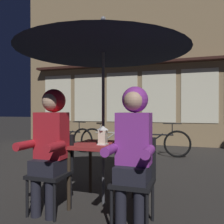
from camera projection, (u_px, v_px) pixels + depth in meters
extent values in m
plane|color=#2D2B28|center=(103.00, 203.00, 2.92)|extent=(60.00, 60.00, 0.00)
cube|color=maroon|center=(103.00, 145.00, 2.91)|extent=(0.72, 0.72, 0.04)
cylinder|color=#2D2319|center=(69.00, 180.00, 2.72)|extent=(0.04, 0.04, 0.70)
cylinder|color=#2D2319|center=(120.00, 185.00, 2.52)|extent=(0.04, 0.04, 0.70)
cylinder|color=#2D2319|center=(90.00, 167.00, 3.31)|extent=(0.04, 0.04, 0.70)
cylinder|color=#2D2319|center=(133.00, 171.00, 3.11)|extent=(0.04, 0.04, 0.70)
cylinder|color=#4C4C51|center=(103.00, 113.00, 2.91)|extent=(0.04, 0.04, 2.25)
cone|color=black|center=(103.00, 37.00, 2.90)|extent=(2.10, 2.10, 0.38)
sphere|color=#4C4C51|center=(103.00, 19.00, 2.90)|extent=(0.06, 0.06, 0.06)
cube|color=white|center=(103.00, 144.00, 2.82)|extent=(0.11, 0.11, 0.02)
cube|color=white|center=(103.00, 137.00, 2.82)|extent=(0.09, 0.09, 0.16)
pyramid|color=white|center=(103.00, 128.00, 2.82)|extent=(0.11, 0.11, 0.06)
cube|color=black|center=(50.00, 175.00, 2.65)|extent=(0.40, 0.40, 0.04)
cylinder|color=black|center=(55.00, 202.00, 2.44)|extent=(0.03, 0.03, 0.41)
cylinder|color=black|center=(27.00, 198.00, 2.54)|extent=(0.03, 0.03, 0.41)
cylinder|color=black|center=(70.00, 191.00, 2.76)|extent=(0.03, 0.03, 0.41)
cylinder|color=black|center=(45.00, 188.00, 2.87)|extent=(0.03, 0.03, 0.41)
cube|color=black|center=(58.00, 151.00, 2.82)|extent=(0.40, 0.03, 0.42)
cube|color=black|center=(133.00, 183.00, 2.35)|extent=(0.40, 0.40, 0.04)
cylinder|color=black|center=(147.00, 215.00, 2.13)|extent=(0.03, 0.03, 0.41)
cylinder|color=black|center=(111.00, 210.00, 2.24)|extent=(0.03, 0.03, 0.41)
cylinder|color=black|center=(153.00, 201.00, 2.46)|extent=(0.03, 0.03, 0.41)
cylinder|color=black|center=(121.00, 197.00, 2.56)|extent=(0.03, 0.03, 0.41)
cube|color=black|center=(137.00, 156.00, 2.52)|extent=(0.40, 0.03, 0.42)
cylinder|color=black|center=(50.00, 198.00, 2.50)|extent=(0.11, 0.11, 0.45)
cylinder|color=black|center=(36.00, 196.00, 2.56)|extent=(0.11, 0.11, 0.45)
cube|color=black|center=(50.00, 166.00, 2.65)|extent=(0.32, 0.36, 0.16)
cube|color=red|center=(52.00, 135.00, 2.68)|extent=(0.34, 0.22, 0.52)
cylinder|color=red|center=(55.00, 147.00, 2.42)|extent=(0.09, 0.30, 0.09)
cylinder|color=red|center=(26.00, 145.00, 2.53)|extent=(0.09, 0.30, 0.09)
sphere|color=tan|center=(51.00, 101.00, 2.68)|extent=(0.21, 0.21, 0.21)
sphere|color=red|center=(54.00, 101.00, 2.73)|extent=(0.27, 0.27, 0.27)
cylinder|color=black|center=(139.00, 210.00, 2.20)|extent=(0.11, 0.11, 0.45)
cylinder|color=black|center=(121.00, 207.00, 2.26)|extent=(0.11, 0.11, 0.45)
cube|color=black|center=(133.00, 173.00, 2.35)|extent=(0.32, 0.36, 0.16)
cube|color=purple|center=(134.00, 138.00, 2.38)|extent=(0.34, 0.22, 0.52)
cylinder|color=purple|center=(148.00, 152.00, 2.12)|extent=(0.09, 0.30, 0.09)
cylinder|color=purple|center=(110.00, 150.00, 2.23)|extent=(0.09, 0.30, 0.09)
sphere|color=tan|center=(134.00, 100.00, 2.38)|extent=(0.21, 0.21, 0.21)
sphere|color=purple|center=(135.00, 100.00, 2.42)|extent=(0.27, 0.27, 0.27)
cube|color=#937A56|center=(160.00, 53.00, 8.01)|extent=(10.00, 0.60, 6.20)
cube|color=#EAE5C6|center=(58.00, 98.00, 8.91)|extent=(1.10, 0.02, 1.70)
cube|color=#EAE5C6|center=(88.00, 98.00, 8.52)|extent=(1.10, 0.02, 1.70)
cube|color=#EAE5C6|center=(122.00, 97.00, 8.12)|extent=(1.10, 0.02, 1.70)
cube|color=#EAE5C6|center=(159.00, 96.00, 7.72)|extent=(1.10, 0.02, 1.70)
cube|color=#EAE5C6|center=(199.00, 96.00, 7.33)|extent=(1.10, 0.02, 1.70)
cube|color=#331914|center=(158.00, 62.00, 7.58)|extent=(9.00, 0.36, 0.08)
torus|color=black|center=(83.00, 140.00, 6.44)|extent=(0.66, 0.18, 0.66)
torus|color=black|center=(55.00, 138.00, 6.95)|extent=(0.66, 0.18, 0.66)
cylinder|color=black|center=(68.00, 132.00, 6.69)|extent=(0.83, 0.20, 0.04)
cylinder|color=black|center=(65.00, 138.00, 6.75)|extent=(0.60, 0.15, 0.44)
cylinder|color=black|center=(61.00, 127.00, 6.83)|extent=(0.02, 0.02, 0.24)
cube|color=black|center=(61.00, 122.00, 6.83)|extent=(0.21, 0.12, 0.04)
cylinder|color=black|center=(79.00, 127.00, 6.50)|extent=(0.02, 0.02, 0.28)
cylinder|color=black|center=(79.00, 122.00, 6.50)|extent=(0.44, 0.11, 0.02)
torus|color=black|center=(129.00, 141.00, 6.32)|extent=(0.66, 0.17, 0.66)
torus|color=black|center=(92.00, 140.00, 6.46)|extent=(0.66, 0.17, 0.66)
cylinder|color=#ADA89E|center=(111.00, 133.00, 6.39)|extent=(0.83, 0.18, 0.04)
cylinder|color=#ADA89E|center=(106.00, 139.00, 6.41)|extent=(0.60, 0.14, 0.44)
cylinder|color=#ADA89E|center=(100.00, 128.00, 6.43)|extent=(0.02, 0.02, 0.24)
cube|color=black|center=(100.00, 123.00, 6.43)|extent=(0.21, 0.11, 0.04)
cylinder|color=#ADA89E|center=(125.00, 128.00, 6.33)|extent=(0.02, 0.02, 0.28)
cylinder|color=black|center=(125.00, 122.00, 6.33)|extent=(0.44, 0.10, 0.02)
torus|color=black|center=(177.00, 144.00, 5.74)|extent=(0.66, 0.10, 0.66)
torus|color=black|center=(136.00, 143.00, 5.98)|extent=(0.66, 0.10, 0.66)
cylinder|color=black|center=(156.00, 135.00, 5.86)|extent=(0.84, 0.10, 0.04)
cylinder|color=black|center=(151.00, 142.00, 5.89)|extent=(0.61, 0.08, 0.44)
cylinder|color=black|center=(145.00, 130.00, 5.92)|extent=(0.02, 0.02, 0.24)
cube|color=black|center=(145.00, 124.00, 5.92)|extent=(0.21, 0.10, 0.04)
cylinder|color=black|center=(172.00, 129.00, 5.76)|extent=(0.02, 0.02, 0.28)
cylinder|color=black|center=(172.00, 124.00, 5.76)|extent=(0.44, 0.06, 0.02)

